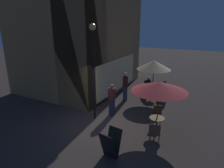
{
  "coord_description": "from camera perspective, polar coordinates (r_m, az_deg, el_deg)",
  "views": [
    {
      "loc": [
        -6.91,
        -4.19,
        4.53
      ],
      "look_at": [
        1.12,
        -0.1,
        1.71
      ],
      "focal_mm": 31.43,
      "sensor_mm": 36.0,
      "label": 1
    }
  ],
  "objects": [
    {
      "name": "patron_standing_3",
      "position": [
        11.75,
        3.87,
        -0.66
      ],
      "size": [
        0.31,
        0.31,
        1.76
      ],
      "rotation": [
        0.0,
        0.0,
        0.99
      ],
      "color": "navy",
      "rests_on": "ground"
    },
    {
      "name": "cafe_building",
      "position": [
        12.82,
        -8.55,
        18.18
      ],
      "size": [
        7.68,
        6.37,
        9.52
      ],
      "color": "#A07649",
      "rests_on": "ground"
    },
    {
      "name": "cafe_chair_3",
      "position": [
        12.32,
        15.37,
        -2.0
      ],
      "size": [
        0.46,
        0.46,
        0.96
      ],
      "rotation": [
        0.0,
        0.0,
        1.67
      ],
      "color": "#533018",
      "rests_on": "ground"
    },
    {
      "name": "cafe_table_0",
      "position": [
        8.65,
        12.88,
        -10.93
      ],
      "size": [
        0.64,
        0.64,
        0.73
      ],
      "color": "black",
      "rests_on": "ground"
    },
    {
      "name": "menu_sandwich_board",
      "position": [
        7.11,
        -0.39,
        -17.0
      ],
      "size": [
        0.75,
        0.64,
        1.01
      ],
      "rotation": [
        0.0,
        0.0,
        -0.14
      ],
      "color": "black",
      "rests_on": "ground"
    },
    {
      "name": "cafe_chair_2",
      "position": [
        13.17,
        10.38,
        -0.51
      ],
      "size": [
        0.61,
        0.61,
        0.91
      ],
      "rotation": [
        0.0,
        0.0,
        -2.51
      ],
      "color": "black",
      "rests_on": "ground"
    },
    {
      "name": "patron_standing_2",
      "position": [
        9.88,
        -0.05,
        -4.64
      ],
      "size": [
        0.37,
        0.37,
        1.66
      ],
      "rotation": [
        0.0,
        0.0,
        5.58
      ],
      "color": "#222945",
      "rests_on": "ground"
    },
    {
      "name": "patio_umbrella_1",
      "position": [
        12.01,
        12.09,
        5.41
      ],
      "size": [
        2.02,
        2.02,
        2.4
      ],
      "color": "black",
      "rests_on": "ground"
    },
    {
      "name": "cafe_chair_1",
      "position": [
        7.91,
        12.34,
        -13.42
      ],
      "size": [
        0.5,
        0.5,
        0.88
      ],
      "rotation": [
        0.0,
        0.0,
        0.16
      ],
      "color": "brown",
      "rests_on": "ground"
    },
    {
      "name": "street_lamp_near_corner",
      "position": [
        8.94,
        -5.44,
        7.39
      ],
      "size": [
        0.3,
        0.3,
        4.51
      ],
      "color": "black",
      "rests_on": "ground"
    },
    {
      "name": "patio_umbrella_0",
      "position": [
        8.03,
        13.64,
        -0.79
      ],
      "size": [
        2.25,
        2.25,
        2.3
      ],
      "color": "black",
      "rests_on": "ground"
    },
    {
      "name": "patron_seated_0",
      "position": [
        13.0,
        10.62,
        -0.22
      ],
      "size": [
        0.52,
        0.48,
        1.19
      ],
      "rotation": [
        0.0,
        0.0,
        -2.51
      ],
      "color": "black",
      "rests_on": "ground"
    },
    {
      "name": "cafe_table_1",
      "position": [
        12.43,
        11.62,
        -1.88
      ],
      "size": [
        0.67,
        0.67,
        0.73
      ],
      "color": "black",
      "rests_on": "ground"
    },
    {
      "name": "patron_seated_1",
      "position": [
        12.29,
        14.77,
        -1.32
      ],
      "size": [
        0.4,
        0.55,
        1.27
      ],
      "rotation": [
        0.0,
        0.0,
        1.67
      ],
      "color": "black",
      "rests_on": "ground"
    },
    {
      "name": "cafe_chair_0",
      "position": [
        9.34,
        13.06,
        -8.29
      ],
      "size": [
        0.46,
        0.46,
        0.92
      ],
      "rotation": [
        0.0,
        0.0,
        -2.92
      ],
      "color": "#58311E",
      "rests_on": "ground"
    },
    {
      "name": "ground_plane",
      "position": [
        9.26,
        -3.77,
        -11.97
      ],
      "size": [
        60.0,
        60.0,
        0.0
      ],
      "primitive_type": "plane",
      "color": "#362E2B"
    }
  ]
}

